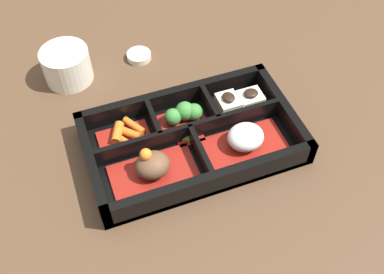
# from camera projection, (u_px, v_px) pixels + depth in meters

# --- Properties ---
(ground_plane) EXTENTS (3.00, 3.00, 0.00)m
(ground_plane) POSITION_uv_depth(u_px,v_px,m) (192.00, 147.00, 0.73)
(ground_plane) COLOR #4C3523
(bento_base) EXTENTS (0.33, 0.19, 0.01)m
(bento_base) POSITION_uv_depth(u_px,v_px,m) (192.00, 145.00, 0.72)
(bento_base) COLOR black
(bento_base) RESTS_ON ground_plane
(bento_rim) EXTENTS (0.33, 0.19, 0.05)m
(bento_rim) POSITION_uv_depth(u_px,v_px,m) (191.00, 137.00, 0.71)
(bento_rim) COLOR black
(bento_rim) RESTS_ON ground_plane
(bowl_rice) EXTENTS (0.13, 0.07, 0.04)m
(bowl_rice) POSITION_uv_depth(u_px,v_px,m) (245.00, 140.00, 0.70)
(bowl_rice) COLOR maroon
(bowl_rice) RESTS_ON bento_base
(bowl_stew) EXTENTS (0.13, 0.07, 0.05)m
(bowl_stew) POSITION_uv_depth(u_px,v_px,m) (153.00, 167.00, 0.67)
(bowl_stew) COLOR maroon
(bowl_stew) RESTS_ON bento_base
(bowl_tofu) EXTENTS (0.08, 0.05, 0.04)m
(bowl_tofu) POSITION_uv_depth(u_px,v_px,m) (238.00, 102.00, 0.76)
(bowl_tofu) COLOR maroon
(bowl_tofu) RESTS_ON bento_base
(bowl_greens) EXTENTS (0.08, 0.05, 0.04)m
(bowl_greens) POSITION_uv_depth(u_px,v_px,m) (185.00, 114.00, 0.74)
(bowl_greens) COLOR maroon
(bowl_greens) RESTS_ON bento_base
(bowl_carrots) EXTENTS (0.08, 0.06, 0.02)m
(bowl_carrots) POSITION_uv_depth(u_px,v_px,m) (125.00, 135.00, 0.72)
(bowl_carrots) COLOR maroon
(bowl_carrots) RESTS_ON bento_base
(bowl_pickles) EXTENTS (0.04, 0.03, 0.01)m
(bowl_pickles) POSITION_uv_depth(u_px,v_px,m) (188.00, 137.00, 0.72)
(bowl_pickles) COLOR maroon
(bowl_pickles) RESTS_ON bento_base
(tea_cup) EXTENTS (0.09, 0.09, 0.06)m
(tea_cup) POSITION_uv_depth(u_px,v_px,m) (67.00, 65.00, 0.80)
(tea_cup) COLOR beige
(tea_cup) RESTS_ON ground_plane
(sauce_dish) EXTENTS (0.05, 0.05, 0.01)m
(sauce_dish) POSITION_uv_depth(u_px,v_px,m) (139.00, 56.00, 0.86)
(sauce_dish) COLOR beige
(sauce_dish) RESTS_ON ground_plane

